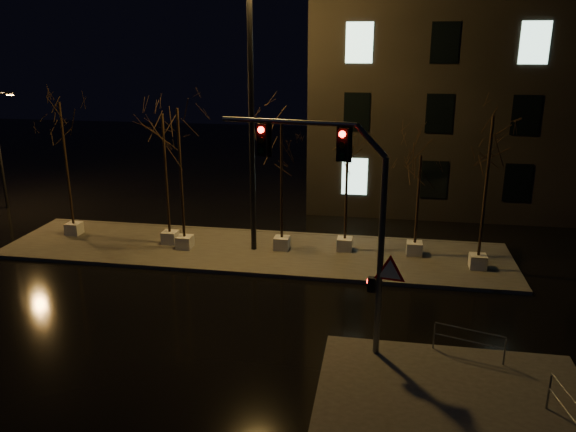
# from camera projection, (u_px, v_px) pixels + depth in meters

# --- Properties ---
(ground) EXTENTS (90.00, 90.00, 0.00)m
(ground) POSITION_uv_depth(u_px,v_px,m) (213.00, 315.00, 18.94)
(ground) COLOR black
(ground) RESTS_ON ground
(median) EXTENTS (22.00, 5.00, 0.15)m
(median) POSITION_uv_depth(u_px,v_px,m) (253.00, 251.00, 24.57)
(median) COLOR #3E3D38
(median) RESTS_ON ground
(sidewalk_corner) EXTENTS (7.00, 5.00, 0.15)m
(sidewalk_corner) POSITION_uv_depth(u_px,v_px,m) (454.00, 398.00, 14.41)
(sidewalk_corner) COLOR #3E3D38
(sidewalk_corner) RESTS_ON ground
(building) EXTENTS (25.00, 12.00, 15.00)m
(building) POSITION_uv_depth(u_px,v_px,m) (543.00, 67.00, 31.40)
(building) COLOR black
(building) RESTS_ON ground
(tree_0) EXTENTS (1.80, 1.80, 6.32)m
(tree_0) POSITION_uv_depth(u_px,v_px,m) (63.00, 133.00, 25.07)
(tree_0) COLOR silver
(tree_0) RESTS_ON median
(tree_1) EXTENTS (1.80, 1.80, 5.94)m
(tree_1) POSITION_uv_depth(u_px,v_px,m) (164.00, 144.00, 23.98)
(tree_1) COLOR silver
(tree_1) RESTS_ON median
(tree_2) EXTENTS (1.80, 1.80, 6.26)m
(tree_2) POSITION_uv_depth(u_px,v_px,m) (179.00, 141.00, 23.30)
(tree_2) COLOR silver
(tree_2) RESTS_ON median
(tree_3) EXTENTS (1.80, 1.80, 5.79)m
(tree_3) POSITION_uv_depth(u_px,v_px,m) (281.00, 150.00, 23.29)
(tree_3) COLOR silver
(tree_3) RESTS_ON median
(tree_4) EXTENTS (1.80, 1.80, 5.46)m
(tree_4) POSITION_uv_depth(u_px,v_px,m) (347.00, 156.00, 23.23)
(tree_4) COLOR silver
(tree_4) RESTS_ON median
(tree_5) EXTENTS (1.80, 1.80, 4.41)m
(tree_5) POSITION_uv_depth(u_px,v_px,m) (419.00, 178.00, 22.96)
(tree_5) COLOR silver
(tree_5) RESTS_ON median
(tree_6) EXTENTS (1.80, 1.80, 6.27)m
(tree_6) POSITION_uv_depth(u_px,v_px,m) (490.00, 151.00, 21.12)
(tree_6) COLOR silver
(tree_6) RESTS_ON median
(traffic_signal_mast) EXTENTS (5.38, 1.02, 6.65)m
(traffic_signal_mast) POSITION_uv_depth(u_px,v_px,m) (344.00, 205.00, 15.44)
(traffic_signal_mast) COLOR #55585C
(traffic_signal_mast) RESTS_ON sidewalk_corner
(streetlight_main) EXTENTS (2.85, 1.10, 11.53)m
(streetlight_main) POSITION_uv_depth(u_px,v_px,m) (251.00, 94.00, 22.63)
(streetlight_main) COLOR black
(streetlight_main) RESTS_ON median
(streetlight_far) EXTENTS (1.22, 0.52, 6.35)m
(streetlight_far) POSITION_uv_depth(u_px,v_px,m) (0.00, 146.00, 30.20)
(streetlight_far) COLOR black
(streetlight_far) RESTS_ON ground
(guard_rail_a) EXTENTS (1.92, 0.62, 0.87)m
(guard_rail_a) POSITION_uv_depth(u_px,v_px,m) (469.00, 339.00, 16.01)
(guard_rail_a) COLOR #55585C
(guard_rail_a) RESTS_ON sidewalk_corner
(guard_rail_b) EXTENTS (0.42, 2.12, 1.02)m
(guard_rail_b) POSITION_uv_depth(u_px,v_px,m) (571.00, 413.00, 12.66)
(guard_rail_b) COLOR #55585C
(guard_rail_b) RESTS_ON sidewalk_corner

